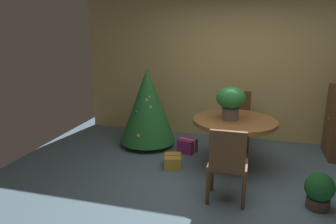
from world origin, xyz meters
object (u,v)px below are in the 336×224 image
wooden_chair_near (228,162)px  potted_plant (319,190)px  holiday_tree (147,106)px  gift_box_gold (173,161)px  wooden_chair_far (238,117)px  flower_vase (231,100)px  gift_box_purple (187,145)px  round_dining_table (234,132)px

wooden_chair_near → potted_plant: wooden_chair_near is taller
holiday_tree → potted_plant: size_ratio=3.13×
gift_box_gold → potted_plant: (1.90, -0.64, 0.14)m
wooden_chair_far → potted_plant: 2.06m
gift_box_gold → flower_vase: bearing=11.6°
gift_box_gold → gift_box_purple: gift_box_purple is taller
potted_plant → holiday_tree: bearing=151.1°
gift_box_gold → potted_plant: bearing=-18.7°
wooden_chair_far → gift_box_purple: 1.01m
round_dining_table → potted_plant: 1.36m
wooden_chair_near → wooden_chair_far: size_ratio=0.96×
wooden_chair_near → gift_box_gold: size_ratio=2.66×
gift_box_gold → gift_box_purple: size_ratio=1.06×
flower_vase → wooden_chair_near: bearing=-85.8°
flower_vase → holiday_tree: size_ratio=0.35×
flower_vase → round_dining_table: bearing=10.4°
wooden_chair_far → wooden_chair_near: bearing=-90.0°
round_dining_table → potted_plant: round_dining_table is taller
round_dining_table → gift_box_purple: 1.01m
wooden_chair_near → gift_box_gold: wooden_chair_near is taller
wooden_chair_far → gift_box_gold: bearing=-127.8°
gift_box_purple → potted_plant: bearing=-35.0°
wooden_chair_near → wooden_chair_far: wooden_chair_far is taller
holiday_tree → gift_box_purple: bearing=-10.7°
flower_vase → gift_box_gold: size_ratio=1.34×
gift_box_gold → wooden_chair_far: bearing=52.2°
round_dining_table → wooden_chair_far: (0.00, 0.94, -0.04)m
wooden_chair_far → holiday_tree: bearing=-167.2°
round_dining_table → holiday_tree: 1.64m
potted_plant → wooden_chair_near: bearing=-171.0°
wooden_chair_far → gift_box_purple: size_ratio=2.92×
holiday_tree → flower_vase: bearing=-22.7°
flower_vase → gift_box_purple: flower_vase is taller
wooden_chair_near → gift_box_gold: 1.26m
holiday_tree → gift_box_gold: (0.66, -0.77, -0.63)m
wooden_chair_far → holiday_tree: 1.57m
round_dining_table → gift_box_purple: bearing=149.8°
wooden_chair_near → wooden_chair_far: 1.92m
flower_vase → wooden_chair_far: flower_vase is taller
flower_vase → wooden_chair_far: bearing=85.8°
flower_vase → gift_box_gold: flower_vase is taller
round_dining_table → potted_plant: bearing=-38.3°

